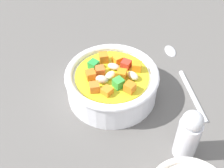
% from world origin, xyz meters
% --- Properties ---
extents(ground_plane, '(1.40, 1.40, 0.02)m').
position_xyz_m(ground_plane, '(0.00, 0.00, -0.01)').
color(ground_plane, '#565451').
extents(soup_bowl_main, '(0.16, 0.16, 0.07)m').
position_xyz_m(soup_bowl_main, '(-0.00, 0.00, 0.03)').
color(soup_bowl_main, white).
rests_on(soup_bowl_main, ground_plane).
extents(spoon, '(0.15, 0.17, 0.01)m').
position_xyz_m(spoon, '(-0.09, -0.12, 0.00)').
color(spoon, silver).
rests_on(spoon, ground_plane).
extents(pepper_shaker, '(0.03, 0.03, 0.09)m').
position_xyz_m(pepper_shaker, '(-0.16, 0.05, 0.05)').
color(pepper_shaker, silver).
rests_on(pepper_shaker, ground_plane).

